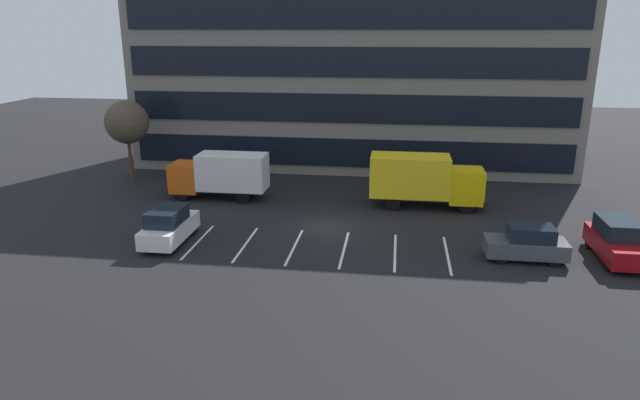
% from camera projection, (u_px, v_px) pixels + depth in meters
% --- Properties ---
extents(ground_plane, '(120.00, 120.00, 0.00)m').
position_uv_depth(ground_plane, '(327.00, 227.00, 34.42)').
color(ground_plane, black).
extents(office_building, '(37.05, 11.03, 18.00)m').
position_uv_depth(office_building, '(353.00, 61.00, 48.78)').
color(office_building, slate).
rests_on(office_building, ground_plane).
extents(lot_markings, '(14.14, 5.40, 0.01)m').
position_uv_depth(lot_markings, '(319.00, 248.00, 31.10)').
color(lot_markings, silver).
rests_on(lot_markings, ground_plane).
extents(box_truck_orange, '(7.01, 2.32, 3.25)m').
position_uv_depth(box_truck_orange, '(221.00, 173.00, 39.74)').
color(box_truck_orange, '#D85914').
rests_on(box_truck_orange, ground_plane).
extents(box_truck_yellow_all, '(7.65, 2.53, 3.55)m').
position_uv_depth(box_truck_yellow_all, '(424.00, 179.00, 37.73)').
color(box_truck_yellow_all, yellow).
rests_on(box_truck_yellow_all, ground_plane).
extents(suv_maroon, '(2.01, 4.75, 2.15)m').
position_uv_depth(suv_maroon, '(617.00, 241.00, 29.32)').
color(suv_maroon, maroon).
rests_on(suv_maroon, ground_plane).
extents(suv_charcoal, '(4.15, 1.76, 1.87)m').
position_uv_depth(suv_charcoal, '(527.00, 243.00, 29.31)').
color(suv_charcoal, '#474C51').
rests_on(suv_charcoal, ground_plane).
extents(suv_white, '(1.95, 4.59, 2.08)m').
position_uv_depth(suv_white, '(169.00, 226.00, 31.62)').
color(suv_white, white).
rests_on(suv_white, ground_plane).
extents(bare_tree, '(3.39, 3.39, 6.36)m').
position_uv_depth(bare_tree, '(127.00, 122.00, 43.86)').
color(bare_tree, '#473323').
rests_on(bare_tree, ground_plane).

